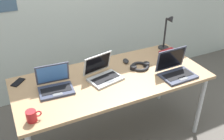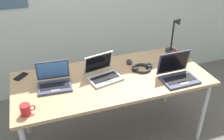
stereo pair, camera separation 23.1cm
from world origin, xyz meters
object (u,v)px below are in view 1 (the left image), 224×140
at_px(desk_lamp, 167,33).
at_px(coffee_mug, 32,116).
at_px(book_stack, 170,54).
at_px(laptop_back_left, 55,85).
at_px(cell_phone, 18,82).
at_px(computer_mouse, 126,61).
at_px(laptop_far_corner, 103,74).
at_px(laptop_near_mouse, 176,70).
at_px(headphones, 140,66).

height_order(desk_lamp, coffee_mug, desk_lamp).
xyz_separation_m(desk_lamp, book_stack, (-0.06, -0.17, -0.17)).
bearing_deg(laptop_back_left, cell_phone, 137.56).
distance_m(laptop_back_left, computer_mouse, 0.80).
height_order(laptop_far_corner, coffee_mug, laptop_far_corner).
xyz_separation_m(desk_lamp, computer_mouse, (-0.55, -0.08, -0.18)).
relative_size(desk_lamp, cell_phone, 2.94).
bearing_deg(desk_lamp, laptop_back_left, -169.58).
relative_size(laptop_near_mouse, cell_phone, 2.41).
bearing_deg(laptop_back_left, computer_mouse, 12.13).
relative_size(laptop_far_corner, book_stack, 1.61).
bearing_deg(headphones, laptop_near_mouse, -48.09).
bearing_deg(coffee_mug, laptop_far_corner, 23.64).
distance_m(laptop_back_left, book_stack, 1.26).
relative_size(laptop_far_corner, laptop_near_mouse, 1.04).
bearing_deg(coffee_mug, cell_phone, 92.30).
relative_size(laptop_near_mouse, computer_mouse, 3.41).
relative_size(computer_mouse, headphones, 0.45).
bearing_deg(laptop_near_mouse, computer_mouse, 126.12).
height_order(computer_mouse, cell_phone, computer_mouse).
bearing_deg(headphones, laptop_back_left, -179.39).
relative_size(cell_phone, headphones, 0.64).
bearing_deg(laptop_near_mouse, coffee_mug, -177.27).
relative_size(desk_lamp, laptop_far_corner, 1.17).
relative_size(laptop_near_mouse, book_stack, 1.54).
bearing_deg(coffee_mug, laptop_back_left, 50.98).
relative_size(laptop_back_left, computer_mouse, 3.17).
xyz_separation_m(computer_mouse, cell_phone, (-1.05, 0.09, -0.01)).
bearing_deg(book_stack, computer_mouse, 168.58).
bearing_deg(laptop_near_mouse, headphones, 131.91).
distance_m(laptop_near_mouse, headphones, 0.35).
height_order(laptop_back_left, book_stack, laptop_back_left).
xyz_separation_m(laptop_far_corner, laptop_near_mouse, (0.64, -0.24, 0.00)).
height_order(laptop_far_corner, book_stack, laptop_far_corner).
xyz_separation_m(laptop_back_left, headphones, (0.85, 0.01, -0.03)).
xyz_separation_m(desk_lamp, headphones, (-0.47, -0.23, -0.18)).
xyz_separation_m(desk_lamp, cell_phone, (-1.60, 0.01, -0.19)).
bearing_deg(laptop_far_corner, book_stack, 5.42).
bearing_deg(computer_mouse, desk_lamp, 23.21).
bearing_deg(laptop_far_corner, headphones, 2.47).
height_order(computer_mouse, book_stack, book_stack).
xyz_separation_m(desk_lamp, laptop_near_mouse, (-0.24, -0.49, -0.15)).
distance_m(desk_lamp, coffee_mug, 1.68).
xyz_separation_m(book_stack, coffee_mug, (-1.52, -0.38, 0.01)).
relative_size(desk_lamp, laptop_near_mouse, 1.22).
height_order(laptop_far_corner, laptop_near_mouse, laptop_near_mouse).
height_order(computer_mouse, headphones, headphones).
relative_size(computer_mouse, book_stack, 0.45).
relative_size(book_stack, coffee_mug, 1.88).
bearing_deg(coffee_mug, book_stack, 14.17).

